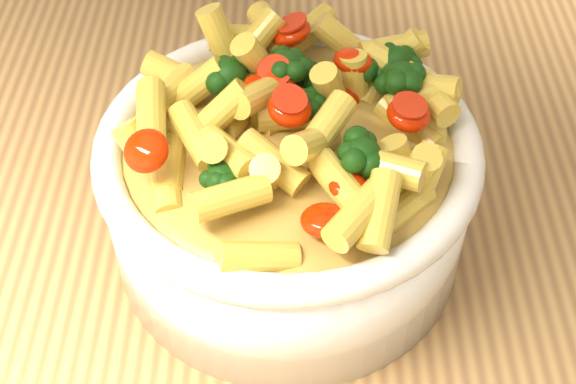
{
  "coord_description": "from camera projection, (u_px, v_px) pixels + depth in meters",
  "views": [
    {
      "loc": [
        -0.05,
        -0.41,
        1.35
      ],
      "look_at": [
        -0.06,
        -0.04,
        0.95
      ],
      "focal_mm": 50.0,
      "sensor_mm": 36.0,
      "label": 1
    }
  ],
  "objects": [
    {
      "name": "serving_bowl",
      "position": [
        288.0,
        191.0,
        0.55
      ],
      "size": [
        0.25,
        0.25,
        0.11
      ],
      "color": "white",
      "rests_on": "table"
    },
    {
      "name": "pasta_salad",
      "position": [
        288.0,
        116.0,
        0.5
      ],
      "size": [
        0.2,
        0.2,
        0.04
      ],
      "color": "#E5BF48",
      "rests_on": "serving_bowl"
    },
    {
      "name": "table",
      "position": [
        354.0,
        286.0,
        0.69
      ],
      "size": [
        1.2,
        0.8,
        0.9
      ],
      "color": "tan",
      "rests_on": "ground"
    }
  ]
}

